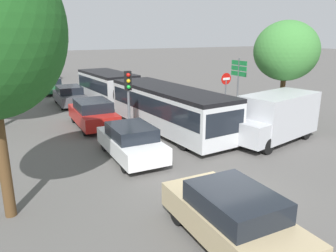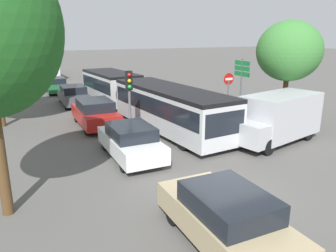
# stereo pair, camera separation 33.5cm
# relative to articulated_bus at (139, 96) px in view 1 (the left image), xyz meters

# --- Properties ---
(ground_plane) EXTENTS (200.00, 200.00, 0.00)m
(ground_plane) POSITION_rel_articulated_bus_xyz_m (-1.51, -10.69, -1.36)
(ground_plane) COLOR #565451
(articulated_bus) EXTENTS (3.52, 16.05, 2.36)m
(articulated_bus) POSITION_rel_articulated_bus_xyz_m (0.00, 0.00, 0.00)
(articulated_bus) COLOR silver
(articulated_bus) RESTS_ON ground
(city_bus_rear) EXTENTS (3.12, 11.45, 2.44)m
(city_bus_rear) POSITION_rel_articulated_bus_xyz_m (-3.26, 25.07, 0.05)
(city_bus_rear) COLOR silver
(city_bus_rear) RESTS_ON ground
(queued_car_tan) EXTENTS (1.89, 4.27, 1.47)m
(queued_car_tan) POSITION_rel_articulated_bus_xyz_m (-3.03, -12.84, -0.62)
(queued_car_tan) COLOR tan
(queued_car_tan) RESTS_ON ground
(queued_car_white) EXTENTS (1.86, 4.21, 1.45)m
(queued_car_white) POSITION_rel_articulated_bus_xyz_m (-3.02, -6.19, -0.63)
(queued_car_white) COLOR white
(queued_car_white) RESTS_ON ground
(queued_car_red) EXTENTS (1.98, 4.46, 1.54)m
(queued_car_red) POSITION_rel_articulated_bus_xyz_m (-3.09, -0.71, -0.59)
(queued_car_red) COLOR #B21E19
(queued_car_red) RESTS_ON ground
(queued_car_graphite) EXTENTS (1.85, 4.18, 1.44)m
(queued_car_graphite) POSITION_rel_articulated_bus_xyz_m (-3.01, 5.73, -0.64)
(queued_car_graphite) COLOR #47474C
(queued_car_graphite) RESTS_ON ground
(queued_car_green) EXTENTS (1.74, 3.92, 1.35)m
(queued_car_green) POSITION_rel_articulated_bus_xyz_m (-3.34, 11.74, -0.68)
(queued_car_green) COLOR #236638
(queued_car_green) RESTS_ON ground
(white_van) EXTENTS (5.30, 2.94, 2.31)m
(white_van) POSITION_rel_articulated_bus_xyz_m (4.02, -7.35, -0.12)
(white_van) COLOR #B7BABF
(white_van) RESTS_ON ground
(traffic_light) EXTENTS (0.36, 0.39, 3.40)m
(traffic_light) POSITION_rel_articulated_bus_xyz_m (-2.20, -3.95, 1.13)
(traffic_light) COLOR #56595E
(traffic_light) RESTS_ON ground
(no_entry_sign) EXTENTS (0.70, 0.08, 2.82)m
(no_entry_sign) POSITION_rel_articulated_bus_xyz_m (4.55, -2.72, 0.51)
(no_entry_sign) COLOR #56595E
(no_entry_sign) RESTS_ON ground
(direction_sign_post) EXTENTS (0.10, 1.40, 3.60)m
(direction_sign_post) POSITION_rel_articulated_bus_xyz_m (6.06, -2.04, 1.20)
(direction_sign_post) COLOR #56595E
(direction_sign_post) RESTS_ON ground
(tree_right_near) EXTENTS (3.44, 3.44, 5.78)m
(tree_right_near) POSITION_rel_articulated_bus_xyz_m (6.39, -5.42, 2.73)
(tree_right_near) COLOR #51381E
(tree_right_near) RESTS_ON ground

